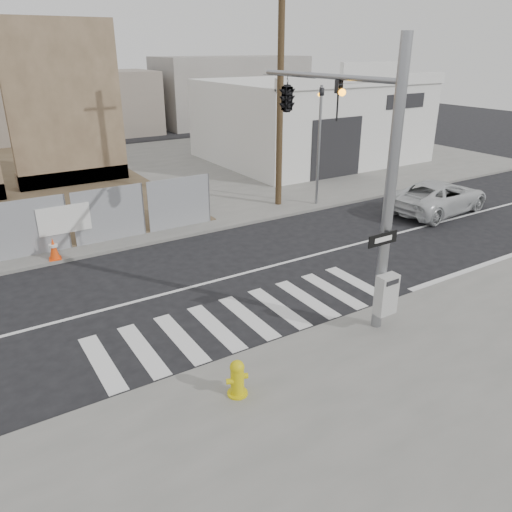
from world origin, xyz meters
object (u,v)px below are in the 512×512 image
suv (439,197)px  traffic_cone_c (54,249)px  auto_shop (310,120)px  fire_hydrant (237,378)px  signal_pole (318,129)px  traffic_cone_d (164,219)px

suv → traffic_cone_c: 15.94m
auto_shop → fire_hydrant: bearing=-131.1°
signal_pole → fire_hydrant: size_ratio=8.55×
auto_shop → traffic_cone_d: (-13.14, -7.61, -2.10)m
fire_hydrant → suv: (13.96, 6.33, 0.18)m
suv → fire_hydrant: bearing=108.5°
auto_shop → signal_pole: bearing=-127.5°
auto_shop → traffic_cone_d: size_ratio=18.51×
traffic_cone_c → suv: bearing=-11.5°
auto_shop → traffic_cone_d: 15.33m
traffic_cone_d → traffic_cone_c: bearing=-165.8°
traffic_cone_c → traffic_cone_d: (4.47, 1.13, -0.06)m
auto_shop → suv: 12.23m
suv → signal_pole: bearing=102.0°
traffic_cone_c → auto_shop: bearing=26.4°
signal_pole → suv: bearing=18.0°
traffic_cone_c → fire_hydrant: bearing=-80.1°
suv → traffic_cone_d: 11.96m
traffic_cone_d → fire_hydrant: bearing=-104.8°
signal_pole → traffic_cone_d: 8.73m
auto_shop → traffic_cone_c: (-17.61, -8.75, -2.04)m
signal_pole → suv: signal_pole is taller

